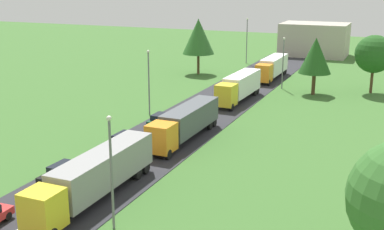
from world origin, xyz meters
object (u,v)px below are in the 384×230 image
(car_fourth, at_px, (161,119))
(tree_oak, at_px, (198,36))
(car_second, at_px, (62,173))
(tree_birch, at_px, (374,54))
(truck_third, at_px, (239,86))
(lamppost_lead, at_px, (111,167))
(tree_maple, at_px, (315,56))
(truck_lead, at_px, (96,174))
(lamppost_third, at_px, (283,60))
(truck_fourth, at_px, (272,67))
(lamppost_fourth, at_px, (247,38))
(car_third, at_px, (124,140))
(truck_second, at_px, (185,122))
(distant_building, at_px, (314,40))
(lamppost_second, at_px, (149,79))

(car_fourth, xyz_separation_m, tree_oak, (-8.74, 32.39, 6.03))
(car_second, distance_m, tree_birch, 51.99)
(car_fourth, height_order, tree_birch, tree_birch)
(truck_third, xyz_separation_m, car_second, (-4.80, -33.92, -1.31))
(car_fourth, relative_size, tree_oak, 0.40)
(lamppost_lead, xyz_separation_m, tree_maple, (5.29, 47.74, 1.28))
(truck_lead, xyz_separation_m, lamppost_third, (3.81, 46.26, 2.43))
(tree_maple, bearing_deg, truck_fourth, 133.77)
(truck_fourth, relative_size, tree_oak, 1.26)
(lamppost_fourth, bearing_deg, lamppost_third, -59.45)
(lamppost_third, height_order, tree_oak, tree_oak)
(car_third, height_order, tree_birch, tree_birch)
(truck_second, relative_size, tree_birch, 1.54)
(truck_lead, relative_size, distant_building, 1.01)
(tree_oak, bearing_deg, truck_second, -69.43)
(lamppost_third, height_order, lamppost_fourth, lamppost_fourth)
(truck_fourth, bearing_deg, truck_third, -90.77)
(truck_fourth, bearing_deg, truck_lead, -90.42)
(car_second, height_order, tree_maple, tree_maple)
(car_second, relative_size, car_third, 0.98)
(lamppost_third, relative_size, tree_maple, 0.95)
(lamppost_fourth, height_order, distant_building, lamppost_fourth)
(car_second, xyz_separation_m, car_fourth, (0.23, 18.37, -0.04))
(car_fourth, xyz_separation_m, lamppost_second, (-3.74, 4.11, 3.81))
(truck_fourth, xyz_separation_m, lamppost_lead, (3.43, -56.84, 2.45))
(tree_oak, bearing_deg, lamppost_lead, -73.13)
(car_third, relative_size, tree_maple, 0.52)
(truck_fourth, relative_size, car_fourth, 3.18)
(car_third, height_order, tree_oak, tree_oak)
(distant_building, bearing_deg, truck_fourth, -93.34)
(truck_lead, xyz_separation_m, lamppost_fourth, (-8.74, 67.53, 2.97))
(tree_birch, bearing_deg, car_second, -114.79)
(lamppost_second, height_order, tree_oak, tree_oak)
(distant_building, bearing_deg, lamppost_fourth, -124.34)
(truck_lead, height_order, car_third, truck_lead)
(lamppost_second, relative_size, lamppost_third, 1.02)
(truck_lead, bearing_deg, car_second, 160.51)
(truck_lead, xyz_separation_m, distant_building, (2.15, 83.48, 1.52))
(truck_third, bearing_deg, lamppost_fourth, 105.54)
(distant_building, bearing_deg, truck_third, -92.40)
(car_fourth, height_order, tree_oak, tree_oak)
(car_second, bearing_deg, car_fourth, 89.28)
(truck_lead, distance_m, tree_oak, 54.24)
(tree_oak, bearing_deg, distant_building, 63.76)
(truck_fourth, relative_size, tree_birch, 1.43)
(truck_lead, bearing_deg, tree_maple, 78.35)
(car_third, bearing_deg, truck_second, 44.55)
(car_third, distance_m, tree_birch, 43.02)
(truck_third, height_order, distant_building, distant_building)
(lamppost_lead, relative_size, distant_building, 0.57)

